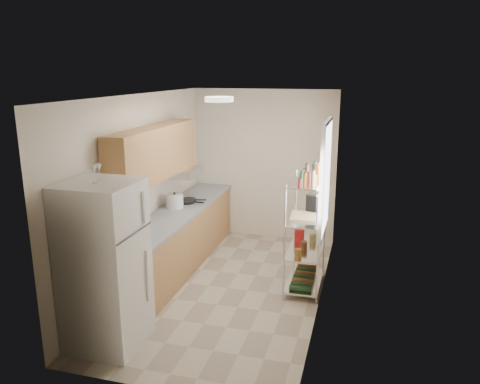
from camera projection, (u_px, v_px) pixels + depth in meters
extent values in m
cube|color=#B5AA93|center=(228.00, 288.00, 6.42)|extent=(2.50, 4.40, 0.01)
cube|color=silver|center=(226.00, 95.00, 5.77)|extent=(2.50, 4.40, 0.01)
cube|color=beige|center=(264.00, 165.00, 8.15)|extent=(2.50, 0.01, 2.60)
cube|color=beige|center=(153.00, 261.00, 4.04)|extent=(2.50, 0.01, 2.60)
cube|color=beige|center=(140.00, 190.00, 6.42)|extent=(0.01, 4.40, 2.60)
cube|color=beige|center=(324.00, 204.00, 5.77)|extent=(0.01, 4.40, 2.60)
cube|color=#B4844C|center=(177.00, 241.00, 6.96)|extent=(0.60, 3.48, 0.86)
cube|color=gray|center=(177.00, 213.00, 6.84)|extent=(0.63, 3.51, 0.04)
cube|color=#B7BABC|center=(139.00, 239.00, 5.79)|extent=(0.52, 0.44, 0.04)
cube|color=#B7BABC|center=(222.00, 215.00, 8.15)|extent=(0.01, 0.55, 0.72)
cube|color=#B4844C|center=(155.00, 153.00, 6.33)|extent=(0.33, 2.20, 0.72)
cube|color=#B7BABC|center=(182.00, 172.00, 7.17)|extent=(0.50, 0.60, 0.12)
cube|color=white|center=(325.00, 178.00, 6.05)|extent=(0.06, 1.00, 1.46)
cube|color=silver|center=(304.00, 280.00, 6.42)|extent=(0.45, 0.90, 0.02)
cube|color=silver|center=(305.00, 250.00, 6.31)|extent=(0.45, 0.90, 0.02)
cube|color=silver|center=(306.00, 218.00, 6.19)|extent=(0.45, 0.90, 0.02)
cube|color=silver|center=(308.00, 181.00, 6.07)|extent=(0.45, 0.90, 0.02)
cylinder|color=silver|center=(284.00, 244.00, 5.90)|extent=(0.02, 0.02, 1.55)
cylinder|color=silver|center=(295.00, 223.00, 6.71)|extent=(0.02, 0.02, 1.55)
cylinder|color=silver|center=(318.00, 247.00, 5.79)|extent=(0.02, 0.02, 1.55)
cylinder|color=silver|center=(325.00, 225.00, 6.60)|extent=(0.02, 0.02, 1.55)
cylinder|color=white|center=(219.00, 99.00, 5.50)|extent=(0.34, 0.34, 0.05)
cube|color=silver|center=(105.00, 265.00, 4.93)|extent=(0.75, 0.75, 1.81)
cylinder|color=silver|center=(175.00, 201.00, 6.99)|extent=(0.26, 0.26, 0.21)
cylinder|color=black|center=(187.00, 202.00, 7.26)|extent=(0.25, 0.25, 0.04)
cylinder|color=black|center=(189.00, 200.00, 7.35)|extent=(0.26, 0.26, 0.04)
cube|color=tan|center=(304.00, 216.00, 6.19)|extent=(0.36, 0.45, 0.03)
cube|color=black|center=(315.00, 202.00, 6.40)|extent=(0.22, 0.27, 0.27)
cube|color=#B41A16|center=(299.00, 234.00, 6.62)|extent=(0.12, 0.15, 0.17)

